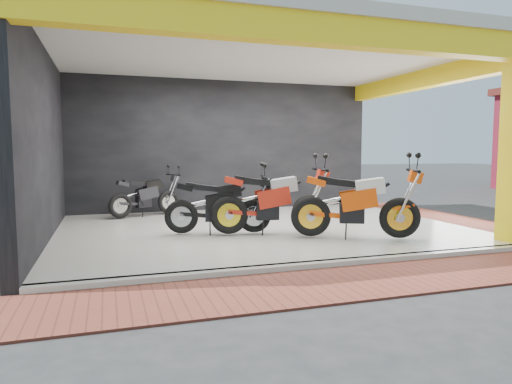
# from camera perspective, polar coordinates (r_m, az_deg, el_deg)

# --- Properties ---
(ground) EXTENTS (80.00, 80.00, 0.00)m
(ground) POSITION_cam_1_polar(r_m,az_deg,el_deg) (7.61, 5.70, -7.51)
(ground) COLOR #2D2D30
(ground) RESTS_ON ground
(showroom_floor) EXTENTS (8.00, 6.00, 0.10)m
(showroom_floor) POSITION_cam_1_polar(r_m,az_deg,el_deg) (9.43, 0.78, -4.69)
(showroom_floor) COLOR silver
(showroom_floor) RESTS_ON ground
(showroom_ceiling) EXTENTS (8.40, 6.40, 0.20)m
(showroom_ceiling) POSITION_cam_1_polar(r_m,az_deg,el_deg) (9.48, 0.81, 16.96)
(showroom_ceiling) COLOR beige
(showroom_ceiling) RESTS_ON corner_column
(back_wall) EXTENTS (8.20, 0.20, 3.50)m
(back_wall) POSITION_cam_1_polar(r_m,az_deg,el_deg) (12.26, -3.92, 5.59)
(back_wall) COLOR black
(back_wall) RESTS_ON ground
(left_wall) EXTENTS (0.20, 6.20, 3.50)m
(left_wall) POSITION_cam_1_polar(r_m,az_deg,el_deg) (8.85, -25.31, 5.22)
(left_wall) COLOR black
(left_wall) RESTS_ON ground
(header_beam_front) EXTENTS (8.40, 0.30, 0.40)m
(header_beam_front) POSITION_cam_1_polar(r_m,az_deg,el_deg) (6.71, 9.61, 19.16)
(header_beam_front) COLOR yellow
(header_beam_front) RESTS_ON corner_column
(header_beam_right) EXTENTS (0.30, 6.40, 0.40)m
(header_beam_right) POSITION_cam_1_polar(r_m,az_deg,el_deg) (11.35, 20.83, 13.14)
(header_beam_right) COLOR yellow
(header_beam_right) RESTS_ON corner_column
(floor_kerb) EXTENTS (8.00, 0.20, 0.10)m
(floor_kerb) POSITION_cam_1_polar(r_m,az_deg,el_deg) (6.70, 9.26, -8.88)
(floor_kerb) COLOR silver
(floor_kerb) RESTS_ON ground
(paver_front) EXTENTS (9.00, 1.40, 0.03)m
(paver_front) POSITION_cam_1_polar(r_m,az_deg,el_deg) (6.05, 12.70, -10.83)
(paver_front) COLOR brown
(paver_front) RESTS_ON ground
(paver_right) EXTENTS (1.40, 7.00, 0.03)m
(paver_right) POSITION_cam_1_polar(r_m,az_deg,el_deg) (11.87, 23.33, -3.23)
(paver_right) COLOR brown
(paver_right) RESTS_ON ground
(moto_hero) EXTENTS (2.56, 1.81, 1.47)m
(moto_hero) POSITION_cam_1_polar(r_m,az_deg,el_deg) (8.40, 17.60, -0.74)
(moto_hero) COLOR #E84C09
(moto_hero) RESTS_ON showroom_floor
(moto_row_a) EXTENTS (2.49, 1.24, 1.45)m
(moto_row_a) POSITION_cam_1_polar(r_m,az_deg,el_deg) (8.71, 6.75, -0.39)
(moto_row_a) COLOR red
(moto_row_a) RESTS_ON showroom_floor
(moto_row_b) EXTENTS (2.23, 1.26, 1.29)m
(moto_row_b) POSITION_cam_1_polar(r_m,az_deg,el_deg) (8.58, -0.23, -0.99)
(moto_row_b) COLOR black
(moto_row_b) RESTS_ON showroom_floor
(moto_row_d) EXTENTS (2.03, 1.36, 1.17)m
(moto_row_d) POSITION_cam_1_polar(r_m,az_deg,el_deg) (11.42, -10.91, 0.17)
(moto_row_d) COLOR black
(moto_row_d) RESTS_ON showroom_floor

